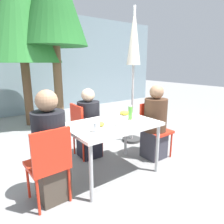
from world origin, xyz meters
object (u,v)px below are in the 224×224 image
at_px(person_left, 50,150).
at_px(chair_right, 153,125).
at_px(chair_far, 83,127).
at_px(closed_umbrella, 134,49).
at_px(chair_left, 49,160).
at_px(bottle, 130,113).
at_px(salad_bowl, 121,123).
at_px(drinking_cup, 96,127).
at_px(person_right, 155,125).
at_px(person_far, 89,126).
at_px(tree_behind_right, 19,6).

xyz_separation_m(person_left, chair_right, (1.73, 0.09, -0.08)).
xyz_separation_m(chair_far, closed_umbrella, (1.09, 0.03, 1.23)).
bearing_deg(chair_left, bottle, 2.88).
relative_size(chair_right, salad_bowl, 5.85).
xyz_separation_m(chair_left, drinking_cup, (0.54, -0.07, 0.27)).
distance_m(person_right, person_far, 1.05).
distance_m(person_left, chair_far, 1.07).
relative_size(person_right, person_far, 1.05).
bearing_deg(salad_bowl, chair_far, 96.82).
relative_size(chair_far, bottle, 4.33).
xyz_separation_m(person_right, closed_umbrella, (0.19, 0.73, 1.18)).
bearing_deg(salad_bowl, person_far, 91.54).
bearing_deg(person_far, chair_left, -48.75).
height_order(chair_right, person_right, person_right).
relative_size(chair_left, bottle, 4.33).
relative_size(person_far, salad_bowl, 7.52).
xyz_separation_m(chair_right, person_far, (-0.87, 0.57, 0.01)).
height_order(person_right, drinking_cup, person_right).
bearing_deg(tree_behind_right, closed_umbrella, -61.16).
xyz_separation_m(chair_left, tree_behind_right, (0.63, 3.16, 2.21)).
relative_size(chair_left, person_left, 0.70).
bearing_deg(chair_far, chair_right, 58.61).
distance_m(closed_umbrella, tree_behind_right, 2.84).
bearing_deg(chair_left, person_far, 38.00).
height_order(chair_left, person_right, person_right).
relative_size(chair_left, person_far, 0.78).
xyz_separation_m(chair_far, tree_behind_right, (-0.20, 2.36, 2.21)).
xyz_separation_m(chair_far, salad_bowl, (0.10, -0.83, 0.24)).
height_order(closed_umbrella, salad_bowl, closed_umbrella).
bearing_deg(bottle, person_left, -179.74).
xyz_separation_m(bottle, salad_bowl, (-0.26, -0.12, -0.07)).
height_order(person_left, person_right, person_left).
relative_size(bottle, salad_bowl, 1.35).
height_order(person_far, closed_umbrella, closed_umbrella).
relative_size(chair_left, chair_right, 1.00).
distance_m(person_left, person_right, 1.68).
bearing_deg(bottle, person_right, 0.78).
relative_size(chair_left, salad_bowl, 5.85).
xyz_separation_m(person_right, tree_behind_right, (-1.10, 3.07, 2.16)).
distance_m(chair_right, drinking_cup, 1.29).
height_order(chair_left, person_left, person_left).
xyz_separation_m(chair_right, drinking_cup, (-1.24, -0.24, 0.27)).
height_order(person_left, salad_bowl, person_left).
bearing_deg(chair_far, drinking_cup, -16.61).
xyz_separation_m(drinking_cup, tree_behind_right, (0.09, 3.23, 1.93)).
bearing_deg(drinking_cup, chair_left, 172.81).
relative_size(person_right, salad_bowl, 7.91).
relative_size(chair_left, drinking_cup, 7.99).
height_order(chair_right, drinking_cup, chair_right).
height_order(chair_left, drinking_cup, chair_left).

